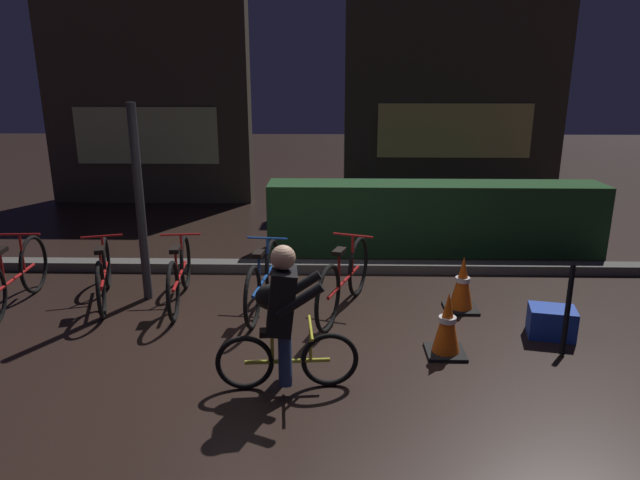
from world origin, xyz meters
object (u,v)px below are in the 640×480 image
parked_bike_center_right (263,279)px  street_post (140,205)px  parked_bike_center_left (180,274)px  traffic_cone_far (462,284)px  cyclist (283,317)px  parked_bike_leftmost (13,278)px  parked_bike_right_mid (344,280)px  blue_crate (551,322)px  parked_bike_left_mid (104,274)px  closed_umbrella (568,310)px  traffic_cone_near (447,325)px

parked_bike_center_right → street_post: bearing=85.0°
street_post → parked_bike_center_left: bearing=-15.6°
traffic_cone_far → cyclist: 2.48m
parked_bike_leftmost → parked_bike_right_mid: parked_bike_right_mid is taller
parked_bike_center_right → blue_crate: parked_bike_center_right is taller
blue_crate → parked_bike_right_mid: bearing=164.5°
parked_bike_leftmost → parked_bike_right_mid: (3.66, 0.02, 0.00)m
parked_bike_left_mid → closed_umbrella: size_ratio=1.76×
traffic_cone_near → parked_bike_left_mid: bearing=161.9°
parked_bike_left_mid → closed_umbrella: bearing=-120.1°
parked_bike_right_mid → cyclist: (-0.53, -1.57, 0.26)m
parked_bike_center_right → parked_bike_right_mid: size_ratio=0.97×
parked_bike_leftmost → parked_bike_center_right: 2.76m
traffic_cone_near → cyclist: (-1.46, -0.60, 0.33)m
parked_bike_right_mid → traffic_cone_far: 1.31m
traffic_cone_far → blue_crate: 1.00m
parked_bike_right_mid → traffic_cone_far: size_ratio=2.68×
closed_umbrella → blue_crate: bearing=30.7°
traffic_cone_near → traffic_cone_far: bearing=70.6°
parked_bike_center_right → blue_crate: bearing=-96.3°
parked_bike_left_mid → parked_bike_center_left: (0.88, -0.02, 0.01)m
street_post → cyclist: size_ratio=1.80×
street_post → parked_bike_right_mid: size_ratio=1.34×
street_post → parked_bike_center_right: size_ratio=1.38×
parked_bike_leftmost → closed_umbrella: parked_bike_leftmost is taller
parked_bike_left_mid → parked_bike_center_left: parked_bike_center_left is taller
parked_bike_center_left → cyclist: size_ratio=1.30×
parked_bike_right_mid → closed_umbrella: (2.09, -0.82, 0.03)m
traffic_cone_far → parked_bike_center_left: bearing=177.4°
parked_bike_right_mid → cyclist: size_ratio=1.34×
parked_bike_center_right → traffic_cone_near: (1.83, -1.03, -0.05)m
street_post → cyclist: bearing=-47.2°
blue_crate → cyclist: bearing=-158.8°
parked_bike_center_left → closed_umbrella: size_ratio=1.90×
traffic_cone_far → cyclist: size_ratio=0.50×
street_post → parked_bike_leftmost: (-1.37, -0.35, -0.76)m
traffic_cone_near → traffic_cone_far: 1.10m
traffic_cone_near → closed_umbrella: (1.15, 0.15, 0.10)m
blue_crate → parked_bike_center_left: bearing=168.7°
blue_crate → closed_umbrella: bearing=-82.8°
traffic_cone_near → cyclist: 1.62m
parked_bike_left_mid → parked_bike_leftmost: bearing=87.8°
parked_bike_left_mid → parked_bike_right_mid: size_ratio=0.90×
street_post → closed_umbrella: bearing=-14.7°
parked_bike_center_left → blue_crate: bearing=-107.9°
parked_bike_center_right → blue_crate: size_ratio=3.70×
parked_bike_center_left → traffic_cone_far: bearing=-99.2°
blue_crate → traffic_cone_far: bearing=139.8°
parked_bike_leftmost → parked_bike_left_mid: size_ratio=1.15×
traffic_cone_near → blue_crate: traffic_cone_near is taller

